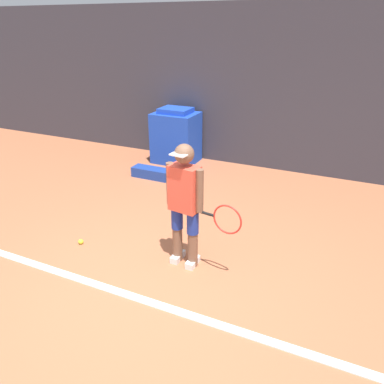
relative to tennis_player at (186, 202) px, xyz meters
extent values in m
plane|color=#B76642|center=(-0.18, -0.65, -0.83)|extent=(24.00, 24.00, 0.00)
cube|color=#383842|center=(-0.18, 3.72, 0.70)|extent=(24.00, 0.10, 3.06)
cube|color=white|center=(-0.18, -0.82, -0.82)|extent=(21.60, 0.10, 0.01)
cylinder|color=brown|center=(-0.12, 0.02, -0.60)|extent=(0.12, 0.12, 0.45)
cylinder|color=navy|center=(-0.12, 0.02, -0.24)|extent=(0.14, 0.14, 0.27)
cube|color=white|center=(-0.12, 0.02, -0.79)|extent=(0.10, 0.24, 0.08)
cylinder|color=brown|center=(0.09, -0.01, -0.60)|extent=(0.12, 0.12, 0.45)
cylinder|color=navy|center=(0.09, -0.01, -0.24)|extent=(0.14, 0.14, 0.27)
cube|color=white|center=(0.09, -0.01, -0.79)|extent=(0.10, 0.24, 0.08)
cube|color=#E54C38|center=(-0.02, 0.00, 0.16)|extent=(0.36, 0.24, 0.53)
sphere|color=brown|center=(-0.02, 0.00, 0.57)|extent=(0.22, 0.22, 0.22)
cube|color=white|center=(-0.03, -0.10, 0.59)|extent=(0.19, 0.14, 0.02)
cylinder|color=brown|center=(-0.21, 0.03, 0.18)|extent=(0.09, 0.09, 0.50)
cylinder|color=brown|center=(0.18, -0.02, 0.18)|extent=(0.09, 0.09, 0.50)
cylinder|color=black|center=(0.27, -0.04, -0.07)|extent=(0.19, 0.06, 0.03)
torus|color=red|center=(0.53, -0.07, -0.07)|extent=(0.35, 0.07, 0.35)
sphere|color=#D1E533|center=(-1.46, -0.20, -0.79)|extent=(0.07, 0.07, 0.07)
cube|color=blue|center=(-1.80, 3.27, -0.31)|extent=(0.88, 0.70, 1.03)
cube|color=blue|center=(-1.80, 3.27, 0.25)|extent=(0.62, 0.49, 0.10)
cube|color=#1E3D99|center=(-1.81, 2.24, -0.73)|extent=(0.74, 0.26, 0.19)
camera|label=1|loc=(1.67, -3.45, 1.84)|focal=35.00mm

